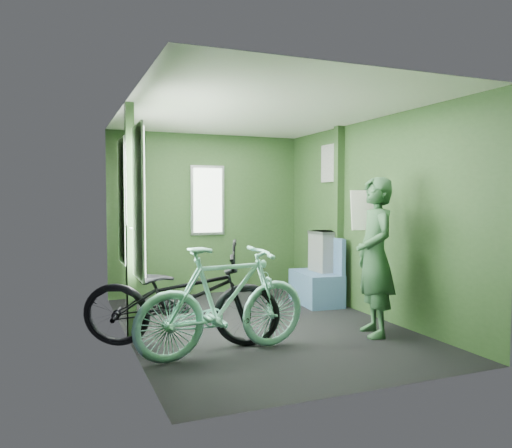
{
  "coord_description": "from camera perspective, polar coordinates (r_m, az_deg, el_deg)",
  "views": [
    {
      "loc": [
        -2.03,
        -4.95,
        1.39
      ],
      "look_at": [
        0.0,
        0.1,
        1.1
      ],
      "focal_mm": 35.0,
      "sensor_mm": 36.0,
      "label": 1
    }
  ],
  "objects": [
    {
      "name": "bench_seat",
      "position": [
        6.64,
        7.05,
        -6.8
      ],
      "size": [
        0.53,
        0.86,
        0.87
      ],
      "rotation": [
        0.0,
        0.0,
        -0.09
      ],
      "color": "navy",
      "rests_on": "ground"
    },
    {
      "name": "bicycle_black",
      "position": [
        4.79,
        -8.5,
        -13.85
      ],
      "size": [
        1.98,
        1.42,
        1.06
      ],
      "primitive_type": "imported",
      "rotation": [
        0.0,
        -0.19,
        1.19
      ],
      "color": "black",
      "rests_on": "ground"
    },
    {
      "name": "passenger",
      "position": [
        5.15,
        13.44,
        -3.6
      ],
      "size": [
        0.52,
        0.7,
        1.59
      ],
      "rotation": [
        0.0,
        0.0,
        -1.83
      ],
      "color": "#315B39",
      "rests_on": "ground"
    },
    {
      "name": "waste_box",
      "position": [
        6.69,
        7.82,
        -4.85
      ],
      "size": [
        0.28,
        0.39,
        0.95
      ],
      "primitive_type": "cube",
      "color": "slate",
      "rests_on": "ground"
    },
    {
      "name": "room",
      "position": [
        5.38,
        -0.13,
        3.54
      ],
      "size": [
        4.0,
        4.02,
        2.31
      ],
      "color": "black",
      "rests_on": "ground"
    },
    {
      "name": "bicycle_mint",
      "position": [
        4.53,
        -3.6,
        -14.8
      ],
      "size": [
        1.69,
        0.75,
        1.02
      ],
      "primitive_type": "imported",
      "rotation": [
        0.0,
        -0.1,
        1.69
      ],
      "color": "#8ADAC9",
      "rests_on": "ground"
    }
  ]
}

